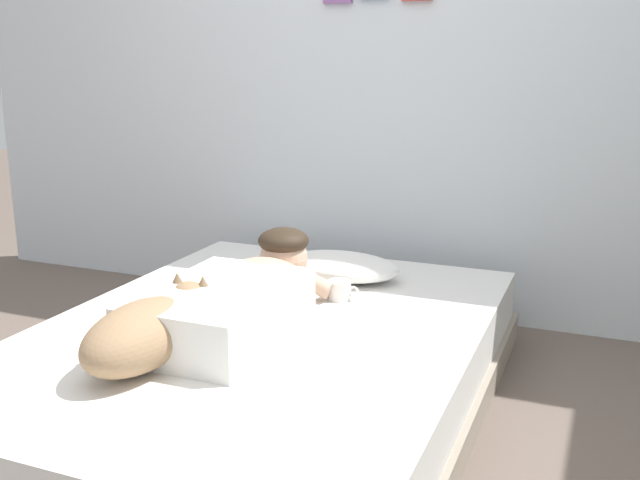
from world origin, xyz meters
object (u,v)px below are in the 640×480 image
at_px(bed, 261,368).
at_px(cell_phone, 213,339).
at_px(person_lying, 240,296).
at_px(dog, 148,331).
at_px(coffee_cup, 340,290).
at_px(pillow, 339,266).

xyz_separation_m(bed, cell_phone, (-0.09, -0.18, 0.16)).
relative_size(bed, person_lying, 2.25).
bearing_deg(dog, coffee_cup, 66.99).
height_order(pillow, cell_phone, pillow).
distance_m(bed, dog, 0.51).
bearing_deg(pillow, cell_phone, -100.19).
height_order(bed, cell_phone, cell_phone).
xyz_separation_m(person_lying, coffee_cup, (0.23, 0.39, -0.07)).
xyz_separation_m(pillow, person_lying, (-0.13, -0.64, 0.05)).
relative_size(bed, pillow, 3.98).
relative_size(pillow, coffee_cup, 4.16).
bearing_deg(bed, coffee_cup, 67.94).
bearing_deg(dog, pillow, 77.20).
relative_size(pillow, dog, 0.90).
bearing_deg(cell_phone, coffee_cup, 66.42).
bearing_deg(person_lying, dog, -104.80).
bearing_deg(person_lying, cell_phone, -95.06).
xyz_separation_m(pillow, cell_phone, (-0.15, -0.81, -0.05)).
distance_m(bed, cell_phone, 0.26).
bearing_deg(bed, person_lying, -176.11).
xyz_separation_m(pillow, dog, (-0.24, -1.03, 0.05)).
bearing_deg(pillow, bed, -95.13).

